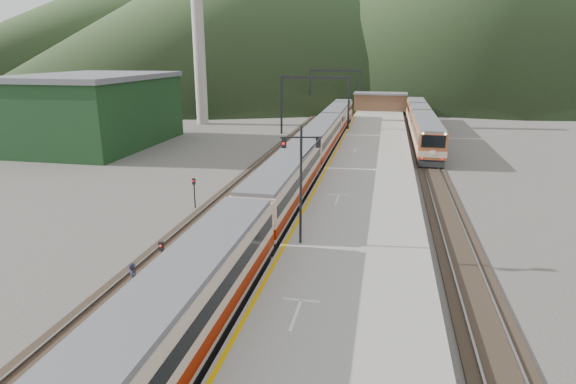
% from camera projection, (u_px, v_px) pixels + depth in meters
% --- Properties ---
extents(track_main, '(2.60, 200.00, 0.23)m').
position_uv_depth(track_main, '(319.00, 158.00, 52.31)').
color(track_main, black).
rests_on(track_main, ground).
extents(track_far, '(2.60, 200.00, 0.23)m').
position_uv_depth(track_far, '(275.00, 156.00, 53.28)').
color(track_far, black).
rests_on(track_far, ground).
extents(track_second, '(2.60, 200.00, 0.23)m').
position_uv_depth(track_second, '(429.00, 162.00, 50.10)').
color(track_second, black).
rests_on(track_second, ground).
extents(platform, '(8.00, 100.00, 1.00)m').
position_uv_depth(platform, '(371.00, 160.00, 49.23)').
color(platform, gray).
rests_on(platform, ground).
extents(gantry_near, '(9.55, 0.25, 8.00)m').
position_uv_depth(gantry_near, '(315.00, 94.00, 65.41)').
color(gantry_near, black).
rests_on(gantry_near, ground).
extents(gantry_far, '(9.55, 0.25, 8.00)m').
position_uv_depth(gantry_far, '(335.00, 83.00, 88.91)').
color(gantry_far, black).
rests_on(gantry_far, ground).
extents(warehouse, '(14.50, 20.50, 8.60)m').
position_uv_depth(warehouse, '(94.00, 110.00, 58.40)').
color(warehouse, black).
rests_on(warehouse, ground).
extents(smokestack, '(1.80, 1.80, 30.00)m').
position_uv_depth(smokestack, '(198.00, 25.00, 73.04)').
color(smokestack, '#9E998E').
rests_on(smokestack, ground).
extents(station_shed, '(9.40, 4.40, 3.10)m').
position_uv_depth(station_shed, '(380.00, 101.00, 86.25)').
color(station_shed, brown).
rests_on(station_shed, platform).
extents(hill_a, '(180.00, 180.00, 60.00)m').
position_uv_depth(hill_a, '(274.00, 2.00, 192.61)').
color(hill_a, '#2A4020').
rests_on(hill_a, ground).
extents(hill_d, '(200.00, 200.00, 55.00)m').
position_uv_depth(hill_d, '(149.00, 19.00, 255.74)').
color(hill_d, '#2A4020').
rests_on(hill_d, ground).
extents(main_train, '(2.68, 73.56, 3.27)m').
position_uv_depth(main_train, '(306.00, 158.00, 43.66)').
color(main_train, '#CFAE93').
rests_on(main_train, track_main).
extents(second_train, '(2.74, 37.41, 3.35)m').
position_uv_depth(second_train, '(421.00, 124.00, 64.27)').
color(second_train, '#A3522C').
rests_on(second_train, track_second).
extents(signal_mast, '(2.14, 0.73, 6.49)m').
position_uv_depth(signal_mast, '(301.00, 173.00, 25.53)').
color(signal_mast, black).
rests_on(signal_mast, platform).
extents(short_signal_a, '(0.23, 0.17, 2.27)m').
position_uv_depth(short_signal_a, '(162.00, 257.00, 23.64)').
color(short_signal_a, black).
rests_on(short_signal_a, ground).
extents(short_signal_b, '(0.22, 0.16, 2.27)m').
position_uv_depth(short_signal_b, '(274.00, 164.00, 43.20)').
color(short_signal_b, black).
rests_on(short_signal_b, ground).
extents(short_signal_c, '(0.22, 0.17, 2.27)m').
position_uv_depth(short_signal_c, '(194.00, 189.00, 35.34)').
color(short_signal_c, black).
rests_on(short_signal_c, ground).
extents(worker, '(0.75, 0.67, 1.72)m').
position_uv_depth(worker, '(134.00, 280.00, 22.63)').
color(worker, black).
rests_on(worker, ground).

